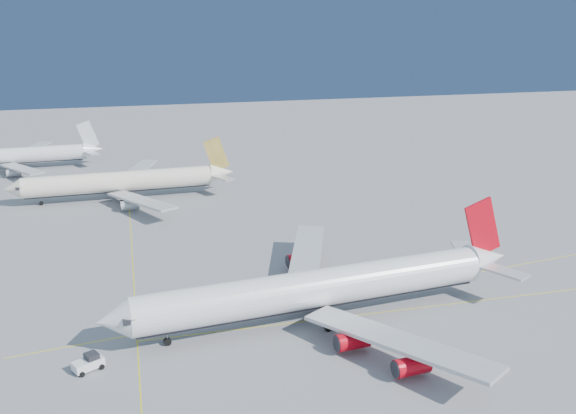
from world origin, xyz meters
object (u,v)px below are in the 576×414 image
object	(u,v)px
airliner_virgin	(324,288)
pushback_tug	(89,363)
airliner_third	(15,156)
airliner_etihad	(124,182)

from	to	relation	value
airliner_virgin	pushback_tug	bearing A→B (deg)	-175.37
airliner_virgin	airliner_third	distance (m)	141.30
airliner_third	airliner_virgin	bearing A→B (deg)	-65.46
airliner_etihad	airliner_third	xyz separation A→B (m)	(-34.10, 43.42, -0.34)
airliner_virgin	airliner_third	world-z (taller)	airliner_virgin
airliner_virgin	airliner_etihad	xyz separation A→B (m)	(-31.62, 81.66, -0.58)
airliner_virgin	airliner_etihad	size ratio (longest dim) A/B	1.20
airliner_etihad	pushback_tug	bearing A→B (deg)	-96.19
airliner_third	pushback_tug	distance (m)	135.32
airliner_third	pushback_tug	bearing A→B (deg)	-81.25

